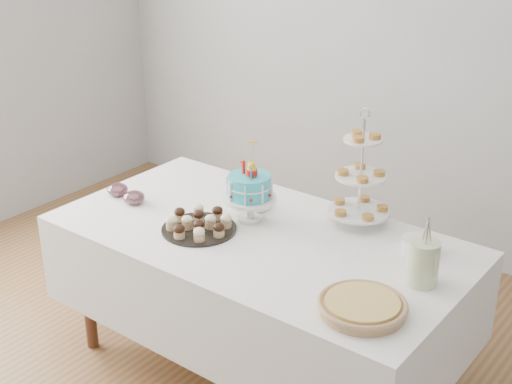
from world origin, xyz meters
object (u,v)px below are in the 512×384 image
Objects in this scene: table at (259,277)px; plate_stack at (419,246)px; tiered_stand at (361,177)px; pastry_plate at (251,203)px; jam_bowl_a at (118,190)px; jam_bowl_b at (134,198)px; cupcake_tray at (199,223)px; birthday_cake at (250,199)px; utensil_pitcher at (423,261)px; pie at (362,306)px.

plate_stack is (0.66, 0.28, 0.26)m from table.
pastry_plate is (-0.52, -0.15, -0.22)m from tiered_stand.
jam_bowl_b reaches higher than jam_bowl_a.
jam_bowl_a is at bearing 175.68° from cupcake_tray.
tiered_stand is at bearing 165.52° from plate_stack.
table is 0.37m from birthday_cake.
utensil_pitcher is at bearing 10.51° from cupcake_tray.
pastry_plate is at bearing 27.23° from jam_bowl_a.
birthday_cake is 0.91m from pie.
birthday_cake reaches higher than cupcake_tray.
pie is (0.82, -0.37, -0.08)m from birthday_cake.
pie is 1.19× the size of utensil_pitcher.
table is 12.06× the size of plate_stack.
plate_stack is at bearing 135.27° from utensil_pitcher.
birthday_cake is 0.19m from pastry_plate.
jam_bowl_b is (-0.46, 0.03, -0.01)m from cupcake_tray.
birthday_cake is 0.91m from utensil_pitcher.
pastry_plate is at bearing 151.12° from pie.
tiered_stand is 5.30× the size of jam_bowl_a.
jam_bowl_a reaches higher than pie.
plate_stack is at bearing 16.31° from jam_bowl_b.
pastry_plate is (-0.10, 0.14, -0.09)m from birthday_cake.
table is 8.96× the size of pastry_plate.
jam_bowl_a is at bearing 172.30° from jam_bowl_b.
pie is at bearing -28.88° from pastry_plate.
table is 0.40m from pastry_plate.
tiered_stand is (0.54, 0.52, 0.20)m from cupcake_tray.
table is 0.76m from plate_stack.
plate_stack is (0.90, 0.42, -0.01)m from cupcake_tray.
pastry_plate is 2.01× the size of jam_bowl_a.
tiered_stand reaches higher than cupcake_tray.
plate_stack is 0.27m from utensil_pitcher.
utensil_pitcher is (0.78, 0.05, 0.33)m from table.
jam_bowl_a is at bearing -147.56° from birthday_cake.
plate_stack is at bearing -14.48° from tiered_stand.
plate_stack and jam_bowl_a have the same top height.
jam_bowl_a is (-1.14, -0.47, -0.21)m from tiered_stand.
birthday_cake is 2.46× the size of plate_stack.
pie is at bearing -6.97° from jam_bowl_a.
plate_stack is at bearing 14.17° from jam_bowl_a.
utensil_pitcher is (1.02, 0.19, 0.06)m from cupcake_tray.
pie is 1.55m from jam_bowl_a.
jam_bowl_b is 0.38× the size of utensil_pitcher.
utensil_pitcher is (0.08, 0.33, 0.07)m from pie.
jam_bowl_b is (0.14, -0.02, 0.00)m from jam_bowl_a.
pie is 3.12× the size of jam_bowl_b.
plate_stack is 1.45× the size of jam_bowl_b.
utensil_pitcher is at bearing -34.23° from tiered_stand.
birthday_cake is 3.58× the size of jam_bowl_b.
jam_bowl_b is (-0.70, -0.11, 0.26)m from table.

